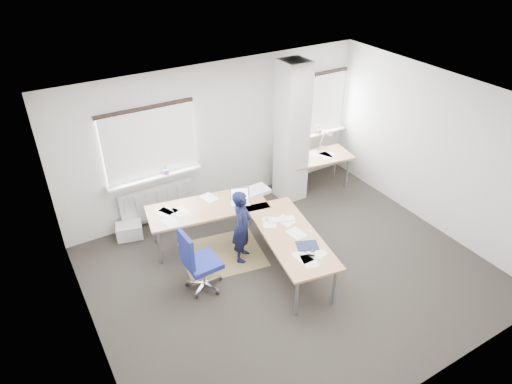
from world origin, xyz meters
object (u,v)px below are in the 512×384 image
desk_side (317,158)px  task_chair (201,273)px  desk_main (250,221)px  person (242,226)px

desk_side → task_chair: desk_side is taller
desk_main → task_chair: 1.16m
task_chair → person: size_ratio=0.85×
task_chair → person: (0.90, 0.32, 0.34)m
desk_main → person: size_ratio=2.30×
task_chair → desk_main: bearing=15.5°
desk_side → desk_main: bearing=-143.3°
desk_side → person: size_ratio=1.15×
desk_side → task_chair: size_ratio=1.35×
desk_main → person: (-0.15, -0.02, -0.04)m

